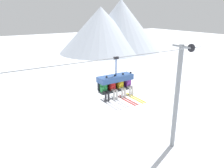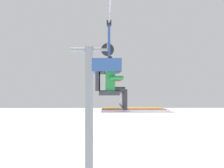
{
  "view_description": "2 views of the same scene",
  "coord_description": "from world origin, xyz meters",
  "px_view_note": "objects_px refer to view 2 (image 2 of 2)",
  "views": [
    {
      "loc": [
        -4.47,
        -10.15,
        10.33
      ],
      "look_at": [
        1.63,
        -0.79,
        6.63
      ],
      "focal_mm": 35.0,
      "sensor_mm": 36.0,
      "label": 1
    },
    {
      "loc": [
        -6.87,
        -0.71,
        6.39
      ],
      "look_at": [
        1.83,
        -0.88,
        6.48
      ],
      "focal_mm": 55.0,
      "sensor_mm": 36.0,
      "label": 2
    }
  ],
  "objects_px": {
    "skier_red": "(115,83)",
    "skier_green": "(115,83)",
    "chairlift_chair": "(106,73)",
    "skier_purple": "(114,84)",
    "skier_yellow": "(114,84)",
    "lift_tower_far": "(89,135)"
  },
  "relations": [
    {
      "from": "lift_tower_far",
      "to": "skier_purple",
      "type": "xyz_separation_m",
      "value": [
        -5.29,
        -0.92,
        2.17
      ]
    },
    {
      "from": "lift_tower_far",
      "to": "skier_green",
      "type": "xyz_separation_m",
      "value": [
        -6.88,
        -0.92,
        2.17
      ]
    },
    {
      "from": "skier_green",
      "to": "skier_red",
      "type": "relative_size",
      "value": 1.0
    },
    {
      "from": "chairlift_chair",
      "to": "skier_purple",
      "type": "relative_size",
      "value": 1.29
    },
    {
      "from": "lift_tower_far",
      "to": "skier_yellow",
      "type": "distance_m",
      "value": 6.28
    },
    {
      "from": "chairlift_chair",
      "to": "lift_tower_far",
      "type": "bearing_deg",
      "value": 6.64
    },
    {
      "from": "chairlift_chair",
      "to": "skier_yellow",
      "type": "relative_size",
      "value": 1.29
    },
    {
      "from": "skier_yellow",
      "to": "skier_red",
      "type": "bearing_deg",
      "value": 180.0
    },
    {
      "from": "skier_red",
      "to": "skier_purple",
      "type": "relative_size",
      "value": 1.0
    },
    {
      "from": "skier_yellow",
      "to": "skier_green",
      "type": "bearing_deg",
      "value": 180.0
    },
    {
      "from": "lift_tower_far",
      "to": "skier_yellow",
      "type": "bearing_deg",
      "value": -170.99
    },
    {
      "from": "chairlift_chair",
      "to": "skier_green",
      "type": "bearing_deg",
      "value": -164.83
    },
    {
      "from": "lift_tower_far",
      "to": "skier_red",
      "type": "distance_m",
      "value": 6.78
    },
    {
      "from": "skier_green",
      "to": "lift_tower_far",
      "type": "bearing_deg",
      "value": 7.64
    },
    {
      "from": "skier_red",
      "to": "skier_green",
      "type": "bearing_deg",
      "value": 180.0
    },
    {
      "from": "chairlift_chair",
      "to": "skier_green",
      "type": "height_order",
      "value": "chairlift_chair"
    },
    {
      "from": "chairlift_chair",
      "to": "skier_yellow",
      "type": "distance_m",
      "value": 0.44
    },
    {
      "from": "lift_tower_far",
      "to": "skier_yellow",
      "type": "height_order",
      "value": "lift_tower_far"
    },
    {
      "from": "skier_green",
      "to": "skier_purple",
      "type": "distance_m",
      "value": 1.59
    },
    {
      "from": "chairlift_chair",
      "to": "skier_yellow",
      "type": "xyz_separation_m",
      "value": [
        0.27,
        -0.21,
        -0.27
      ]
    },
    {
      "from": "skier_green",
      "to": "skier_purple",
      "type": "bearing_deg",
      "value": 0.0
    },
    {
      "from": "chairlift_chair",
      "to": "skier_purple",
      "type": "xyz_separation_m",
      "value": [
        0.8,
        -0.21,
        -0.27
      ]
    }
  ]
}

